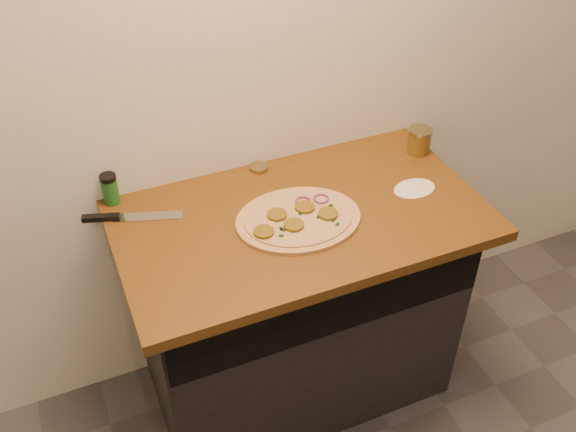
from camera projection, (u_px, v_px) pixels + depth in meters
name	position (u px, v px, depth m)	size (l,w,h in m)	color
cabinet	(295.00, 307.00, 2.40)	(1.10, 0.60, 0.86)	black
countertop	(300.00, 218.00, 2.10)	(1.20, 0.70, 0.04)	brown
pizza	(298.00, 218.00, 2.05)	(0.43, 0.43, 0.03)	tan
chefs_knife	(123.00, 217.00, 2.06)	(0.31, 0.13, 0.02)	#B7BAC1
mason_jar_lid	(259.00, 168.00, 2.28)	(0.07, 0.07, 0.01)	#938655
salsa_jar	(419.00, 140.00, 2.34)	(0.09, 0.09, 0.10)	#9D220F
spice_shaker	(110.00, 189.00, 2.10)	(0.05, 0.05, 0.11)	#1D5C21
flour_spill	(414.00, 188.00, 2.19)	(0.15, 0.15, 0.00)	silver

